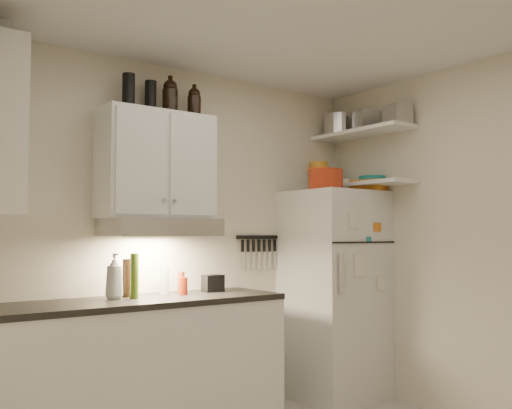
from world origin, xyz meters
TOP-DOWN VIEW (x-y plane):
  - ceiling at (0.00, 0.00)m, footprint 3.20×3.00m
  - back_wall at (0.00, 1.51)m, footprint 3.20×0.02m
  - right_wall at (1.61, 0.00)m, footprint 0.02×3.00m
  - base_cabinet at (-0.55, 1.20)m, footprint 2.10×0.60m
  - countertop at (-0.55, 1.20)m, footprint 2.10×0.62m
  - upper_cabinet at (-0.30, 1.33)m, footprint 0.80×0.33m
  - range_hood at (-0.30, 1.27)m, footprint 0.76×0.46m
  - fridge at (1.25, 1.16)m, footprint 0.70×0.68m
  - shelf_hi at (1.45, 1.02)m, footprint 0.30×0.95m
  - shelf_lo at (1.45, 1.02)m, footprint 0.30×0.95m
  - knife_strip at (0.70, 1.49)m, footprint 0.42×0.02m
  - dutch_oven at (1.05, 1.04)m, footprint 0.35×0.35m
  - book_stack at (1.48, 0.98)m, footprint 0.30×0.34m
  - spice_jar at (1.34, 1.10)m, footprint 0.07×0.07m
  - stock_pot at (1.49, 1.33)m, footprint 0.35×0.35m
  - tin_a at (1.52, 1.03)m, footprint 0.22×0.20m
  - tin_b at (1.48, 0.66)m, footprint 0.19×0.19m
  - bowl_teal at (1.40, 1.37)m, footprint 0.25×0.25m
  - bowl_orange at (1.34, 1.44)m, footprint 0.20×0.20m
  - bowl_yellow at (1.34, 1.44)m, footprint 0.16×0.16m
  - plates at (1.52, 0.97)m, footprint 0.23×0.23m
  - growler_a at (-0.19, 1.35)m, footprint 0.14×0.14m
  - growler_b at (0.02, 1.36)m, footprint 0.11×0.11m
  - thermos_a at (-0.32, 1.39)m, footprint 0.10×0.10m
  - thermos_b at (-0.51, 1.36)m, footprint 0.10×0.10m
  - side_jar at (-1.36, 1.26)m, footprint 0.14×0.14m
  - soap_bottle at (-0.63, 1.27)m, footprint 0.14×0.14m
  - pepper_mill at (-0.10, 1.33)m, footprint 0.06×0.06m
  - oil_bottle at (-0.51, 1.21)m, footprint 0.06×0.06m
  - vinegar_bottle at (-0.52, 1.33)m, footprint 0.07×0.07m
  - clear_bottle at (-0.22, 1.35)m, footprint 0.08×0.08m
  - red_jar at (-0.14, 1.23)m, footprint 0.07×0.07m
  - caddy at (0.15, 1.30)m, footprint 0.15×0.11m

SIDE VIEW (x-z plane):
  - base_cabinet at x=-0.55m, z-range 0.00..0.88m
  - fridge at x=1.25m, z-range 0.00..1.70m
  - countertop at x=-0.55m, z-range 0.88..0.92m
  - red_jar at x=-0.14m, z-range 0.92..1.04m
  - caddy at x=0.15m, z-range 0.92..1.04m
  - pepper_mill at x=-0.10m, z-range 0.92..1.08m
  - clear_bottle at x=-0.22m, z-range 0.92..1.11m
  - vinegar_bottle at x=-0.52m, z-range 0.92..1.18m
  - oil_bottle at x=-0.51m, z-range 0.92..1.22m
  - soap_bottle at x=-0.63m, z-range 0.92..1.25m
  - back_wall at x=0.00m, z-range 0.00..2.60m
  - right_wall at x=1.61m, z-range 0.00..2.60m
  - knife_strip at x=0.70m, z-range 1.31..1.33m
  - range_hood at x=-0.30m, z-range 1.33..1.45m
  - book_stack at x=1.48m, z-range 1.70..1.80m
  - spice_jar at x=1.34m, z-range 1.70..1.81m
  - shelf_lo at x=1.45m, z-range 1.75..1.77m
  - dutch_oven at x=1.05m, z-range 1.70..1.86m
  - plates at x=1.52m, z-range 1.77..1.83m
  - upper_cabinet at x=-0.30m, z-range 1.45..2.20m
  - bowl_teal at x=1.40m, z-range 1.77..1.88m
  - bowl_orange at x=1.34m, z-range 1.88..1.94m
  - bowl_yellow at x=1.34m, z-range 1.94..1.99m
  - shelf_hi at x=1.45m, z-range 2.19..2.22m
  - tin_b at x=1.48m, z-range 2.21..2.38m
  - tin_a at x=1.52m, z-range 2.21..2.39m
  - stock_pot at x=1.49m, z-range 2.21..2.41m
  - thermos_a at x=-0.32m, z-range 2.20..2.44m
  - growler_b at x=0.02m, z-range 2.20..2.44m
  - thermos_b at x=-0.51m, z-range 2.20..2.45m
  - growler_a at x=-0.19m, z-range 2.20..2.47m
  - side_jar at x=-1.36m, z-range 2.45..2.60m
  - ceiling at x=0.00m, z-range 2.60..2.62m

